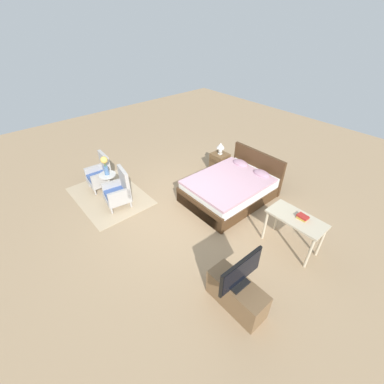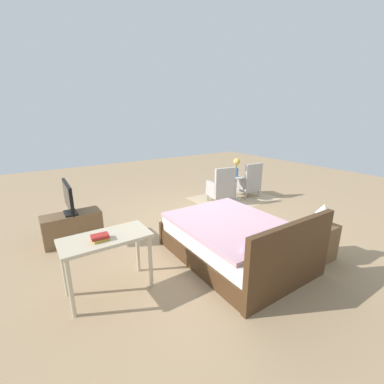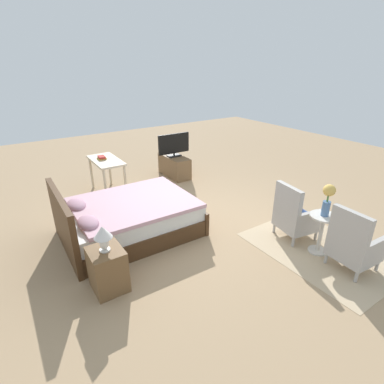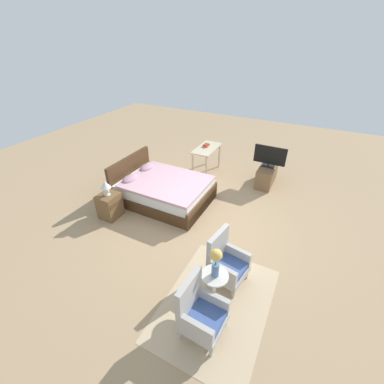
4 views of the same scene
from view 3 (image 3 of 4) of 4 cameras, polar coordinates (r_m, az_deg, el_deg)
name	(u,v)px [view 3 (image 3 of 4)]	position (r m, az deg, el deg)	size (l,w,h in m)	color
ground_plane	(196,220)	(5.44, 0.74, -5.42)	(16.00, 16.00, 0.00)	#A38460
floor_rug	(320,250)	(5.04, 23.12, -10.11)	(2.10, 1.50, 0.01)	tan
bed	(127,218)	(5.00, -12.20, -4.94)	(1.54, 2.11, 0.96)	#472D19
armchair_by_window_left	(353,245)	(4.62, 28.32, -8.86)	(0.57, 0.57, 0.92)	#ADA8A3
armchair_by_window_right	(294,216)	(5.04, 18.88, -4.39)	(0.62, 0.62, 0.92)	#ADA8A3
side_table	(322,229)	(4.81, 23.45, -6.54)	(0.40, 0.40, 0.62)	beige
flower_vase	(328,197)	(4.58, 24.49, -0.85)	(0.17, 0.17, 0.48)	#4C709E
nightstand	(108,269)	(3.96, -15.75, -14.01)	(0.44, 0.41, 0.56)	brown
table_lamp	(103,235)	(3.69, -16.61, -7.86)	(0.22, 0.22, 0.33)	silver
tv_stand	(174,166)	(7.46, -3.38, 4.93)	(0.96, 0.40, 0.51)	brown
tv_flatscreen	(174,145)	(7.31, -3.49, 8.99)	(0.21, 0.82, 0.55)	black
vanity_desk	(106,165)	(6.58, -16.03, 5.01)	(1.04, 0.52, 0.76)	beige
book_stack	(102,158)	(6.59, -16.82, 6.29)	(0.20, 0.16, 0.07)	#B79333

